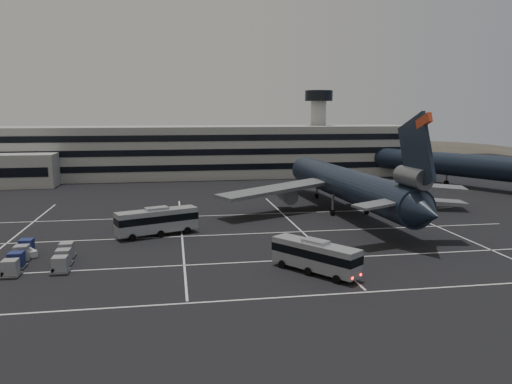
# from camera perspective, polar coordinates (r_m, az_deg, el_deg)

# --- Properties ---
(ground) EXTENTS (260.00, 260.00, 0.00)m
(ground) POSITION_cam_1_polar(r_m,az_deg,el_deg) (70.16, -3.46, -5.69)
(ground) COLOR black
(ground) RESTS_ON ground
(lane_markings) EXTENTS (90.00, 55.62, 0.01)m
(lane_markings) POSITION_cam_1_polar(r_m,az_deg,el_deg) (70.95, -2.76, -5.51)
(lane_markings) COLOR silver
(lane_markings) RESTS_ON ground
(terminal) EXTENTS (125.00, 26.00, 24.00)m
(terminal) POSITION_cam_1_polar(r_m,az_deg,el_deg) (139.10, -7.80, 4.53)
(terminal) COLOR gray
(terminal) RESTS_ON ground
(hills) EXTENTS (352.00, 180.00, 44.00)m
(hills) POSITION_cam_1_polar(r_m,az_deg,el_deg) (240.65, -3.44, 1.98)
(hills) COLOR #38332B
(hills) RESTS_ON ground
(trijet_main) EXTENTS (47.39, 57.66, 18.08)m
(trijet_main) POSITION_cam_1_polar(r_m,az_deg,el_deg) (89.97, 10.37, 0.89)
(trijet_main) COLOR black
(trijet_main) RESTS_ON ground
(trijet_far) EXTENTS (33.44, 53.47, 18.08)m
(trijet_far) POSITION_cam_1_polar(r_m,az_deg,el_deg) (131.75, 21.39, 3.07)
(trijet_far) COLOR black
(trijet_far) RESTS_ON ground
(bus_near) EXTENTS (8.55, 10.27, 3.86)m
(bus_near) POSITION_cam_1_polar(r_m,az_deg,el_deg) (56.66, 6.79, -7.16)
(bus_near) COLOR #93969A
(bus_near) RESTS_ON ground
(bus_far) EXTENTS (12.15, 6.95, 4.23)m
(bus_far) POSITION_cam_1_polar(r_m,az_deg,el_deg) (74.39, -11.24, -3.16)
(bus_far) COLOR #93969A
(bus_far) RESTS_ON ground
(tug_a) EXTENTS (1.67, 2.17, 1.24)m
(tug_a) POSITION_cam_1_polar(r_m,az_deg,el_deg) (80.19, -15.34, -3.71)
(tug_a) COLOR beige
(tug_a) RESTS_ON ground
(tug_b) EXTENTS (2.05, 2.24, 1.24)m
(tug_b) POSITION_cam_1_polar(r_m,az_deg,el_deg) (68.68, -24.34, -6.36)
(tug_b) COLOR beige
(tug_b) RESTS_ON ground
(uld_cluster) EXTENTS (8.05, 11.66, 1.90)m
(uld_cluster) POSITION_cam_1_polar(r_m,az_deg,el_deg) (65.01, -23.64, -6.82)
(uld_cluster) COLOR #2D2D30
(uld_cluster) RESTS_ON ground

